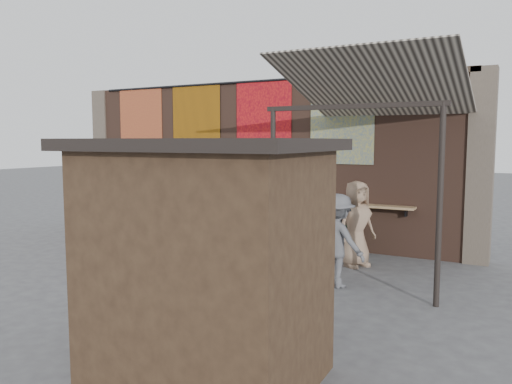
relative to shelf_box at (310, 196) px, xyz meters
The scene contains 35 objects.
ground 3.08m from the shelf_box, 125.14° to the right, with size 70.00×70.00×0.00m, color #474749.
brick_wall 1.83m from the shelf_box, 166.12° to the left, with size 10.00×0.40×4.00m, color brown.
pier_left 6.87m from the shelf_box, behind, with size 0.50×0.50×4.00m, color #4C4238.
pier_right 3.68m from the shelf_box, ahead, with size 0.50×0.50×4.00m, color #4C4238.
eating_counter 1.63m from the shelf_box, behind, with size 8.00×0.32×0.05m, color #9E7A51.
shelf_box is the anchor object (origin of this frame).
tapestry_redgold 5.51m from the shelf_box, behind, with size 1.50×0.02×2.00m, color maroon.
tapestry_sun 3.75m from the shelf_box, behind, with size 1.50×0.02×2.00m, color orange.
tapestry_orange 2.19m from the shelf_box, behind, with size 1.50×0.02×2.00m, color red.
tapestry_multi 1.88m from the shelf_box, 14.81° to the left, with size 1.50×0.02×2.00m, color #274691.
hang_rail 3.17m from the shelf_box, behind, with size 0.06×0.06×9.50m, color black.
scooter_stool_0 4.48m from the shelf_box, behind, with size 0.36×0.80×0.76m, color #19645C, non-canonical shape.
scooter_stool_1 3.91m from the shelf_box, behind, with size 0.39×0.87×0.83m, color maroon, non-canonical shape.
scooter_stool_2 3.38m from the shelf_box, behind, with size 0.40×0.88×0.84m, color #141245, non-canonical shape.
scooter_stool_3 2.78m from the shelf_box, behind, with size 0.33×0.74×0.71m, color #A80F0C, non-canonical shape.
scooter_stool_4 2.23m from the shelf_box, behind, with size 0.38×0.83×0.79m, color #105228, non-canonical shape.
scooter_stool_5 1.80m from the shelf_box, 168.56° to the right, with size 0.34×0.75×0.71m, color navy, non-canonical shape.
scooter_stool_6 1.32m from the shelf_box, 163.20° to the right, with size 0.34×0.76×0.73m, color black, non-canonical shape.
scooter_stool_7 0.96m from the shelf_box, 138.64° to the right, with size 0.37×0.82×0.78m, color #884F0C, non-canonical shape.
scooter_stool_8 0.99m from the shelf_box, 58.50° to the right, with size 0.34×0.75×0.71m, color #0D1287, non-canonical shape.
scooter_stool_9 1.23m from the shelf_box, 21.20° to the right, with size 0.37×0.83×0.79m, color #0B4F1D, non-canonical shape.
diner_left 3.17m from the shelf_box, behind, with size 0.65×0.43×1.78m, color #9AB2E0.
diner_right 4.11m from the shelf_box, 168.79° to the right, with size 0.89×0.70×1.84m, color #2E242B.
shopper_navy 2.04m from the shelf_box, 65.98° to the right, with size 0.96×0.40×1.63m, color black.
shopper_grey 3.09m from the shelf_box, 58.76° to the right, with size 1.05×0.60×1.63m, color #57585C.
shopper_tan 1.85m from the shelf_box, 36.76° to the right, with size 0.85×0.55×1.74m, color #90735B.
market_stall 6.65m from the shelf_box, 77.06° to the right, with size 2.25×1.68×2.43m, color black.
stall_roof 6.77m from the shelf_box, 77.06° to the right, with size 2.51×1.94×0.12m, color black.
stall_sign 5.82m from the shelf_box, 75.33° to the right, with size 1.20×0.04×0.50m, color gold.
stall_shelf 5.81m from the shelf_box, 75.33° to the right, with size 1.86×0.10×0.06m, color #473321.
awning_canvas 3.28m from the shelf_box, 36.66° to the right, with size 3.20×3.40×0.03m, color beige.
awning_ledger 3.29m from the shelf_box, ahead, with size 3.30×0.08×0.12m, color #33261C.
awning_header 3.91m from the shelf_box, 57.03° to the right, with size 3.00×0.08×0.08m, color black.
awning_post_left 2.95m from the shelf_box, 80.58° to the right, with size 0.09×0.09×3.10m, color black.
awning_post_right 4.39m from the shelf_box, 41.47° to the right, with size 0.09×0.09×3.10m, color black.
Camera 1 is at (6.00, -8.44, 2.53)m, focal length 35.00 mm.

